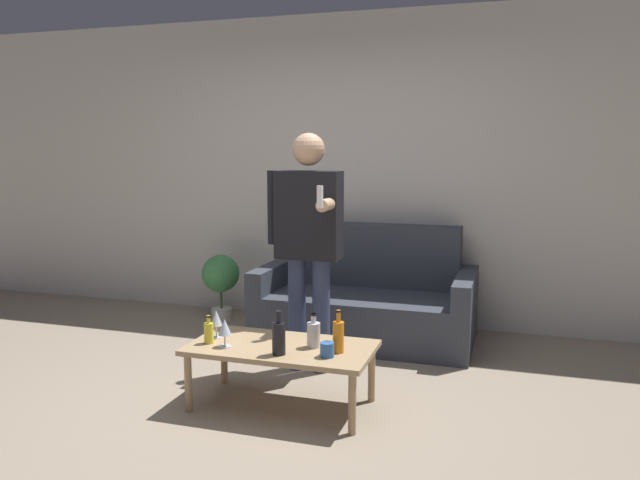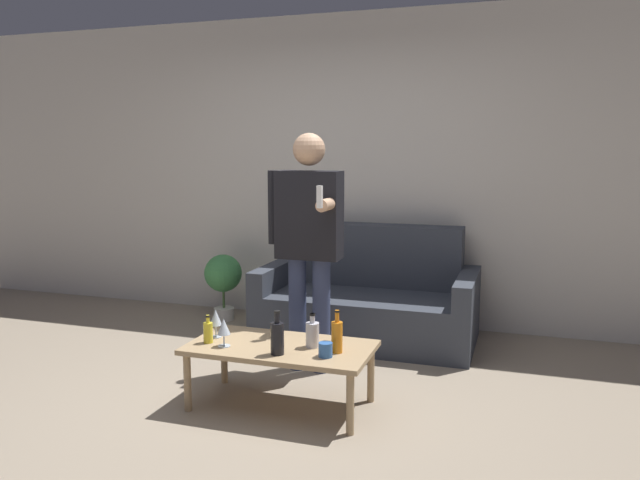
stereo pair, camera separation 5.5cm
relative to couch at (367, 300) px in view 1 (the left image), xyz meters
The scene contains 13 objects.
ground_plane 1.78m from the couch, 101.04° to the right, with size 16.00×16.00×0.00m, color gray.
wall_back 1.20m from the couch, 123.58° to the left, with size 8.00×0.06×2.70m.
couch is the anchor object (origin of this frame).
coffee_table 1.53m from the couch, 96.35° to the right, with size 1.10×0.57×0.38m.
bottle_orange 1.73m from the couch, 110.42° to the right, with size 0.06×0.06×0.17m.
bottle_green 1.57m from the couch, 83.00° to the right, with size 0.07×0.07×0.25m.
bottle_dark 1.50m from the couch, 89.10° to the right, with size 0.08×0.08×0.20m.
bottle_yellow 1.69m from the couch, 94.21° to the right, with size 0.08×0.08×0.25m.
wine_glass_near 1.73m from the couch, 106.15° to the right, with size 0.08×0.08×0.17m.
wine_glass_far 1.63m from the couch, 112.09° to the right, with size 0.08×0.08×0.18m.
cup_on_table 1.65m from the couch, 84.74° to the right, with size 0.08×0.08×0.08m.
person_standing_front 1.11m from the couch, 103.93° to the right, with size 0.52×0.43×1.65m.
potted_plant 1.38m from the couch, behind, with size 0.34×0.34×0.60m.
Camera 1 is at (1.46, -3.15, 1.54)m, focal length 35.00 mm.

